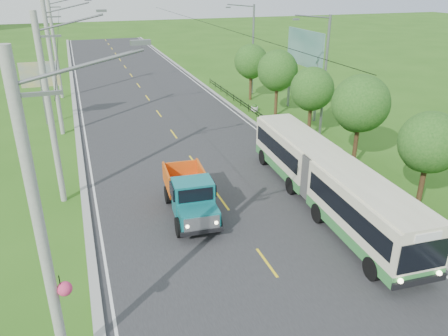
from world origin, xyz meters
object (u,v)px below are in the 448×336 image
tree_second (428,145)px  planter_far (254,108)px  tree_back (251,63)px  dump_truck (190,192)px  tree_third (360,106)px  streetlight_mid (323,73)px  bus (327,177)px  pole_nearest (43,234)px  billboard_left (40,79)px  planter_mid (295,135)px  pole_mid (54,69)px  pole_far (55,47)px  pole_near (50,112)px  streetlight_far (252,47)px  tree_fourth (312,91)px  tree_fifth (277,72)px  billboard_right (304,54)px  planter_near (356,176)px

tree_second → planter_far: size_ratio=7.91×
tree_back → dump_truck: 24.23m
tree_third → streetlight_mid: size_ratio=0.66×
tree_back → bus: (-4.82, -22.46, -1.90)m
pole_nearest → tree_third: size_ratio=1.67×
tree_second → billboard_left: 29.20m
planter_mid → planter_far: 8.00m
pole_mid → pole_far: size_ratio=1.00×
pole_near → pole_far: size_ratio=1.00×
bus → streetlight_far: bearing=80.0°
tree_fourth → planter_mid: 3.53m
tree_fourth → tree_back: (0.00, 12.00, 0.07)m
streetlight_mid → bus: 12.16m
tree_fifth → billboard_right: bearing=-3.3°
billboard_right → tree_fourth: bearing=-112.6°
pole_near → streetlight_mid: 19.56m
streetlight_far → dump_truck: size_ratio=1.62×
tree_fourth → planter_mid: size_ratio=8.06×
pole_mid → billboard_left: pole_mid is taller
pole_near → pole_far: 24.00m
streetlight_mid → planter_far: size_ratio=13.54×
tree_second → planter_far: bearing=93.6°
planter_near → planter_far: same height
pole_nearest → dump_truck: size_ratio=1.79×
tree_back → bus: tree_back is taller
tree_second → billboard_right: bearing=82.2°
pole_nearest → tree_back: size_ratio=1.82×
tree_second → planter_near: (-1.26, 3.86, -3.23)m
planter_mid → tree_second: bearing=-84.0°
pole_mid → tree_fifth: size_ratio=1.72×
pole_far → tree_back: pole_far is taller
pole_mid → billboard_right: pole_mid is taller
pole_nearest → planter_near: pole_nearest is taller
streetlight_far → billboard_right: streetlight_far is taller
billboard_right → planter_near: bearing=-104.8°
pole_near → streetlight_far: size_ratio=1.10×
pole_mid → streetlight_far: pole_mid is taller
billboard_right → tree_fifth: bearing=176.7°
pole_mid → tree_back: bearing=15.8°
pole_near → planter_mid: size_ratio=14.93×
pole_mid → billboard_right: size_ratio=1.37×
pole_mid → tree_fifth: (18.12, -0.86, -1.24)m
planter_mid → billboard_left: billboard_left is taller
planter_mid → bus: bus is taller
tree_second → billboard_right: (2.44, 17.86, 1.83)m
pole_nearest → pole_mid: size_ratio=1.00×
tree_fourth → tree_back: 12.00m
planter_mid → streetlight_mid: bearing=0.0°
tree_third → dump_truck: (-11.89, -2.98, -2.69)m
pole_nearest → planter_near: bearing=28.1°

